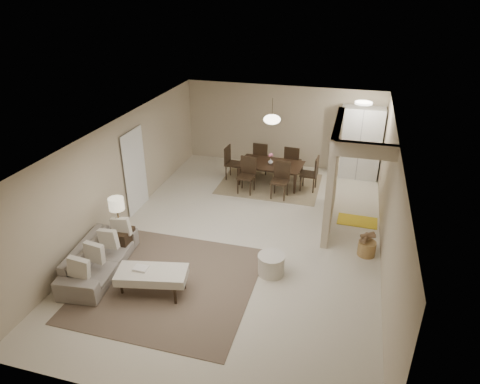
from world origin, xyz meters
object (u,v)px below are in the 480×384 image
(round_pouf, at_px, (271,265))
(dining_table, at_px, (270,174))
(sofa, at_px, (99,258))
(ottoman_bench, at_px, (152,275))
(pantry_cabinet, at_px, (360,143))
(wicker_basket, at_px, (367,248))
(side_table, at_px, (122,240))

(round_pouf, height_order, dining_table, dining_table)
(sofa, height_order, round_pouf, sofa)
(ottoman_bench, distance_m, dining_table, 5.36)
(pantry_cabinet, distance_m, sofa, 7.85)
(round_pouf, relative_size, wicker_basket, 1.45)
(side_table, height_order, round_pouf, side_table)
(round_pouf, bearing_deg, ottoman_bench, -150.82)
(sofa, relative_size, side_table, 4.12)
(sofa, height_order, dining_table, dining_table)
(dining_table, bearing_deg, wicker_basket, -42.93)
(pantry_cabinet, xyz_separation_m, round_pouf, (-1.48, -5.33, -0.84))
(ottoman_bench, distance_m, side_table, 1.65)
(sofa, xyz_separation_m, dining_table, (2.44, 4.94, 0.01))
(sofa, bearing_deg, round_pouf, -82.40)
(sofa, xyz_separation_m, side_table, (0.05, 0.77, -0.05))
(pantry_cabinet, bearing_deg, side_table, -131.41)
(side_table, distance_m, round_pouf, 3.28)
(sofa, distance_m, ottoman_bench, 1.34)
(pantry_cabinet, bearing_deg, sofa, -127.92)
(sofa, relative_size, ottoman_bench, 1.51)
(round_pouf, distance_m, dining_table, 4.20)
(ottoman_bench, relative_size, wicker_basket, 3.72)
(sofa, relative_size, round_pouf, 3.88)
(sofa, distance_m, wicker_basket, 5.53)
(dining_table, bearing_deg, pantry_cabinet, 31.60)
(ottoman_bench, height_order, round_pouf, ottoman_bench)
(ottoman_bench, xyz_separation_m, dining_table, (1.13, 5.24, -0.06))
(sofa, bearing_deg, dining_table, -32.67)
(pantry_cabinet, relative_size, ottoman_bench, 1.51)
(ottoman_bench, xyz_separation_m, wicker_basket, (3.85, 2.31, -0.21))
(sofa, height_order, ottoman_bench, sofa)
(sofa, xyz_separation_m, ottoman_bench, (1.30, -0.30, 0.07))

